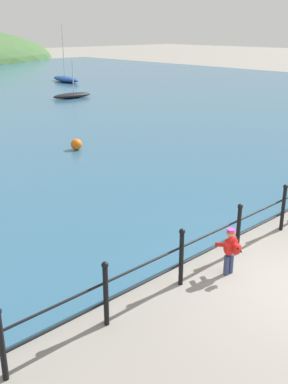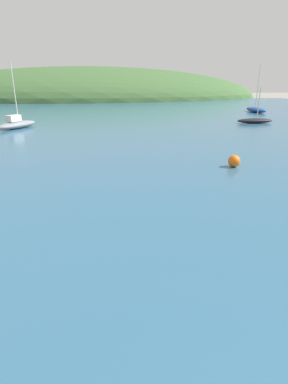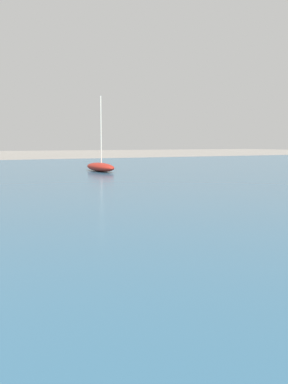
{
  "view_description": "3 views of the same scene",
  "coord_description": "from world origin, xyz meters",
  "px_view_note": "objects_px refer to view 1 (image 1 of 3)",
  "views": [
    {
      "loc": [
        -7.39,
        -3.63,
        4.78
      ],
      "look_at": [
        -0.61,
        3.59,
        1.15
      ],
      "focal_mm": 42.0,
      "sensor_mm": 36.0,
      "label": 1
    },
    {
      "loc": [
        -2.86,
        1.0,
        3.12
      ],
      "look_at": [
        -1.72,
        6.54,
        1.07
      ],
      "focal_mm": 28.0,
      "sensor_mm": 36.0,
      "label": 2
    },
    {
      "loc": [
        4.64,
        3.2,
        1.71
      ],
      "look_at": [
        -1.46,
        6.73,
        0.95
      ],
      "focal_mm": 42.0,
      "sensor_mm": 36.0,
      "label": 3
    }
  ],
  "objects_px": {
    "child_in_coat": "(231,247)",
    "boat_twin_mast": "(66,79)",
    "mooring_buoy": "(76,144)",
    "boat_red_dinghy": "(72,95)"
  },
  "relations": [
    {
      "from": "child_in_coat",
      "to": "boat_twin_mast",
      "type": "distance_m",
      "value": 35.2
    },
    {
      "from": "boat_red_dinghy",
      "to": "boat_twin_mast",
      "type": "relative_size",
      "value": 0.61
    },
    {
      "from": "child_in_coat",
      "to": "mooring_buoy",
      "type": "height_order",
      "value": "child_in_coat"
    },
    {
      "from": "child_in_coat",
      "to": "boat_twin_mast",
      "type": "xyz_separation_m",
      "value": [
        16.8,
        30.93,
        -0.22
      ]
    },
    {
      "from": "child_in_coat",
      "to": "mooring_buoy",
      "type": "xyz_separation_m",
      "value": [
        3.33,
        10.12,
        -0.28
      ]
    },
    {
      "from": "child_in_coat",
      "to": "boat_twin_mast",
      "type": "height_order",
      "value": "boat_twin_mast"
    },
    {
      "from": "child_in_coat",
      "to": "mooring_buoy",
      "type": "distance_m",
      "value": 10.66
    },
    {
      "from": "boat_twin_mast",
      "to": "mooring_buoy",
      "type": "height_order",
      "value": "boat_twin_mast"
    },
    {
      "from": "boat_twin_mast",
      "to": "mooring_buoy",
      "type": "xyz_separation_m",
      "value": [
        -13.47,
        -20.81,
        -0.05
      ]
    },
    {
      "from": "boat_red_dinghy",
      "to": "mooring_buoy",
      "type": "distance_m",
      "value": 14.47
    }
  ]
}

